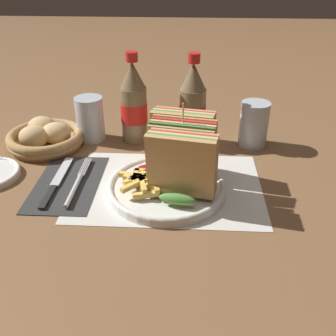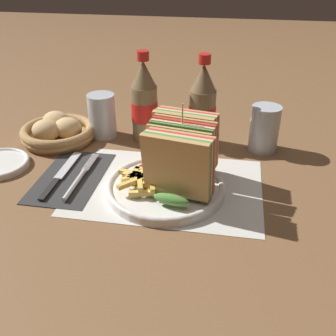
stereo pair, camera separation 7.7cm
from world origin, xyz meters
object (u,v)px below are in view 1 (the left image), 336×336
object	(u,v)px
club_sandwich	(182,153)
coke_bottle_far	(192,106)
glass_far	(90,119)
plate_main	(167,186)
glass_near	(254,124)
coke_bottle_near	(134,104)
bread_basket	(45,137)
fork	(76,185)
knife	(57,181)

from	to	relation	value
club_sandwich	coke_bottle_far	distance (m)	0.21
glass_far	plate_main	bearing A→B (deg)	-48.15
club_sandwich	glass_near	distance (m)	0.26
plate_main	club_sandwich	size ratio (longest dim) A/B	1.15
coke_bottle_near	bread_basket	world-z (taller)	coke_bottle_near
plate_main	fork	xyz separation A→B (m)	(-0.18, -0.00, -0.00)
bread_basket	glass_far	bearing A→B (deg)	24.25
fork	coke_bottle_near	bearing A→B (deg)	68.75
plate_main	bread_basket	size ratio (longest dim) A/B	1.31
plate_main	glass_near	xyz separation A→B (m)	(0.19, 0.21, 0.04)
fork	glass_far	world-z (taller)	glass_far
club_sandwich	coke_bottle_far	bearing A→B (deg)	84.93
coke_bottle_far	glass_far	world-z (taller)	coke_bottle_far
plate_main	coke_bottle_near	world-z (taller)	coke_bottle_near
glass_far	coke_bottle_far	bearing A→B (deg)	-0.57
plate_main	glass_near	distance (m)	0.29
knife	coke_bottle_far	size ratio (longest dim) A/B	0.89
knife	coke_bottle_near	world-z (taller)	coke_bottle_near
club_sandwich	bread_basket	world-z (taller)	club_sandwich
coke_bottle_far	glass_far	distance (m)	0.25
coke_bottle_far	bread_basket	size ratio (longest dim) A/B	1.21
club_sandwich	coke_bottle_near	size ratio (longest dim) A/B	0.94
coke_bottle_near	coke_bottle_far	xyz separation A→B (m)	(0.14, -0.00, 0.00)
plate_main	fork	world-z (taller)	plate_main
coke_bottle_near	coke_bottle_far	distance (m)	0.14
knife	glass_far	world-z (taller)	glass_far
fork	glass_near	world-z (taller)	glass_near
glass_far	knife	bearing A→B (deg)	-96.89
coke_bottle_near	coke_bottle_far	bearing A→B (deg)	-1.47
coke_bottle_far	glass_far	bearing A→B (deg)	179.43
club_sandwich	glass_far	distance (m)	0.31
plate_main	club_sandwich	bearing A→B (deg)	24.62
club_sandwich	coke_bottle_far	world-z (taller)	coke_bottle_far
plate_main	glass_far	bearing A→B (deg)	131.85
coke_bottle_near	glass_near	distance (m)	0.29
knife	glass_far	bearing A→B (deg)	83.20
plate_main	club_sandwich	xyz separation A→B (m)	(0.03, 0.01, 0.07)
glass_far	glass_near	bearing A→B (deg)	-1.67
club_sandwich	glass_near	xyz separation A→B (m)	(0.16, 0.20, -0.03)
fork	glass_near	xyz separation A→B (m)	(0.37, 0.21, 0.04)
glass_near	plate_main	bearing A→B (deg)	-132.10
fork	bread_basket	size ratio (longest dim) A/B	1.03
knife	coke_bottle_far	world-z (taller)	coke_bottle_far
glass_near	bread_basket	size ratio (longest dim) A/B	0.60
coke_bottle_far	glass_near	size ratio (longest dim) A/B	2.01
club_sandwich	bread_basket	distance (m)	0.37
fork	knife	size ratio (longest dim) A/B	0.96
plate_main	fork	bearing A→B (deg)	-179.14
fork	bread_basket	distance (m)	0.22
fork	glass_near	size ratio (longest dim) A/B	1.71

